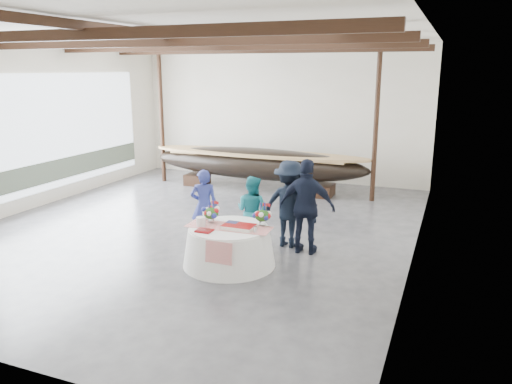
% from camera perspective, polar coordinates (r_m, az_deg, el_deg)
% --- Properties ---
extents(floor, '(10.00, 12.00, 0.01)m').
position_cam_1_polar(floor, '(12.15, -6.72, -4.03)').
color(floor, '#3D3D42').
rests_on(floor, ground).
extents(wall_back, '(10.00, 0.02, 4.50)m').
position_cam_1_polar(wall_back, '(17.13, 2.77, 8.96)').
color(wall_back, silver).
rests_on(wall_back, ground).
extents(wall_left, '(0.02, 12.00, 4.50)m').
position_cam_1_polar(wall_left, '(14.73, -24.48, 6.93)').
color(wall_left, silver).
rests_on(wall_left, ground).
extents(wall_right, '(0.02, 12.00, 4.50)m').
position_cam_1_polar(wall_right, '(10.25, 18.39, 4.94)').
color(wall_right, silver).
rests_on(wall_right, ground).
extents(ceiling, '(10.00, 12.00, 0.01)m').
position_cam_1_polar(ceiling, '(11.59, -7.37, 17.64)').
color(ceiling, white).
rests_on(ceiling, wall_back).
extents(pavilion_structure, '(9.80, 11.76, 4.50)m').
position_cam_1_polar(pavilion_structure, '(12.21, -5.58, 15.16)').
color(pavilion_structure, black).
rests_on(pavilion_structure, ground).
extents(open_bay, '(0.03, 7.00, 3.20)m').
position_cam_1_polar(open_bay, '(15.44, -21.53, 5.89)').
color(open_bay, silver).
rests_on(open_bay, ground).
extents(longboat_display, '(7.08, 1.42, 1.33)m').
position_cam_1_polar(longboat_display, '(15.61, 0.09, 3.29)').
color(longboat_display, black).
rests_on(longboat_display, ground).
extents(banquet_table, '(1.80, 1.80, 0.77)m').
position_cam_1_polar(banquet_table, '(9.73, -3.09, -6.18)').
color(banquet_table, white).
rests_on(banquet_table, ground).
extents(tabletop_items, '(1.69, 1.01, 0.40)m').
position_cam_1_polar(tabletop_items, '(9.67, -2.73, -2.95)').
color(tabletop_items, red).
rests_on(tabletop_items, banquet_table).
extents(guest_woman_blue, '(0.70, 0.61, 1.62)m').
position_cam_1_polar(guest_woman_blue, '(10.98, -5.96, -1.56)').
color(guest_woman_blue, navy).
rests_on(guest_woman_blue, ground).
extents(guest_woman_teal, '(0.84, 0.71, 1.53)m').
position_cam_1_polar(guest_woman_teal, '(10.68, -0.45, -2.18)').
color(guest_woman_teal, teal).
rests_on(guest_woman_teal, ground).
extents(guest_man_left, '(1.27, 0.82, 1.87)m').
position_cam_1_polar(guest_man_left, '(10.61, 3.83, -1.37)').
color(guest_man_left, black).
rests_on(guest_man_left, ground).
extents(guest_man_right, '(1.17, 0.51, 1.98)m').
position_cam_1_polar(guest_man_right, '(10.21, 5.83, -1.70)').
color(guest_man_right, black).
rests_on(guest_man_right, ground).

